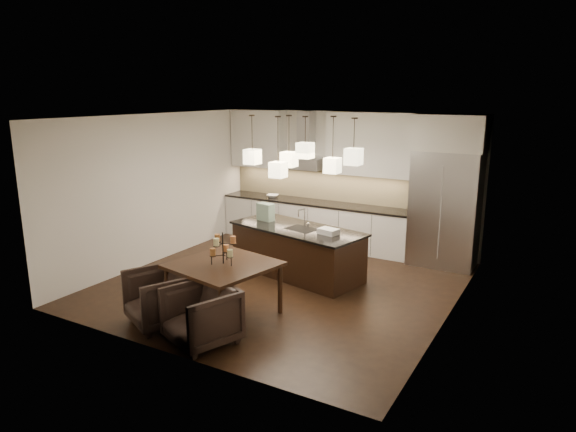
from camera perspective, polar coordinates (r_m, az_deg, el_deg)
The scene contains 37 objects.
floor at distance 8.81m, azimuth -0.65°, elevation -7.62°, with size 5.50×5.50×0.02m, color black.
ceiling at distance 8.22m, azimuth -0.70°, elevation 11.03°, with size 5.50×5.50×0.02m, color white.
wall_back at distance 10.83m, azimuth 6.73°, elevation 4.06°, with size 5.50×0.02×2.80m, color silver.
wall_front at distance 6.25m, azimuth -13.57°, elevation -3.32°, with size 5.50×0.02×2.80m, color silver.
wall_left at distance 10.05m, azimuth -14.40°, elevation 2.98°, with size 0.02×5.50×2.80m, color silver.
wall_right at distance 7.44m, azimuth 18.02°, elevation -0.92°, with size 0.02×5.50×2.80m, color silver.
refrigerator at distance 9.91m, azimuth 17.04°, elevation 0.74°, with size 1.20×0.72×2.15m, color #B7B7BA.
fridge_panel at distance 9.71m, azimuth 17.62°, elevation 8.82°, with size 1.26×0.72×0.65m, color silver.
lower_cabinets at distance 10.99m, azimuth 2.92°, elevation -0.84°, with size 4.21×0.62×0.88m, color silver.
countertop at distance 10.89m, azimuth 2.95°, elevation 1.50°, with size 4.21×0.66×0.04m, color black.
backsplash at distance 11.09m, azimuth 3.67°, elevation 3.48°, with size 4.21×0.02×0.63m, color beige.
upper_cab_left at distance 11.55m, azimuth -3.29°, elevation 8.59°, with size 1.25×0.35×1.25m, color silver.
upper_cab_right at distance 10.35m, azimuth 9.28°, elevation 7.86°, with size 1.86×0.35×1.25m, color silver.
hood_canopy at distance 10.93m, azimuth 1.71°, elevation 5.92°, with size 0.90×0.52×0.24m, color #B7B7BA.
hood_chimney at distance 10.96m, azimuth 2.01°, elevation 9.10°, with size 0.30×0.28×0.96m, color #B7B7BA.
fruit_bowl at distance 11.31m, azimuth -1.72°, elevation 2.24°, with size 0.26×0.26×0.06m, color silver.
island_body at distance 9.13m, azimuth 1.02°, elevation -4.03°, with size 2.35×0.94×0.83m, color black.
island_top at distance 9.00m, azimuth 1.03°, elevation -1.40°, with size 2.43×1.02×0.04m, color black.
faucet at distance 8.96m, azimuth 1.88°, elevation -0.17°, with size 0.09×0.23×0.36m, color silver, non-canonical shape.
tote_bag at distance 9.47m, azimuth -2.50°, elevation 0.46°, with size 0.32×0.17×0.32m, color #1D5228.
food_container at distance 8.60m, azimuth 4.52°, elevation -1.71°, with size 0.32×0.23×0.09m, color silver.
dining_table at distance 7.58m, azimuth -7.11°, elevation -8.06°, with size 1.31×1.31×0.79m, color black, non-canonical shape.
candelabra at distance 7.37m, azimuth -7.25°, elevation -3.55°, with size 0.38×0.38×0.46m, color black, non-canonical shape.
candle_a at distance 7.28m, azimuth -6.46°, elevation -4.11°, with size 0.08×0.08×0.10m, color beige.
candle_b at distance 7.52m, azimuth -6.90°, elevation -3.55°, with size 0.08×0.08×0.10m, color #C7743F.
candle_c at distance 7.36m, azimuth -8.35°, elevation -3.98°, with size 0.08×0.08×0.10m, color #AA6B34.
candle_d at distance 7.32m, azimuth -6.12°, elevation -2.64°, with size 0.08×0.08×0.10m, color #C7743F.
candle_e at distance 7.45m, azimuth -7.86°, elevation -2.40°, with size 0.08×0.08×0.10m, color #AA6B34.
candle_f at distance 7.24m, azimuth -7.97°, elevation -2.88°, with size 0.08×0.08×0.10m, color beige.
armchair_left at distance 7.46m, azimuth -14.00°, elevation -8.77°, with size 0.83×0.85×0.78m, color black.
armchair_right at distance 6.82m, azimuth -9.63°, elevation -10.85°, with size 0.81×0.83×0.76m, color black.
pendant_a at distance 9.03m, azimuth -3.97°, elevation 6.59°, with size 0.24×0.24×0.26m, color #F5E5AF.
pendant_b at distance 8.96m, azimuth 0.11°, elevation 6.31°, with size 0.24×0.24×0.26m, color #F5E5AF.
pendant_c at distance 8.59m, azimuth 1.92°, elevation 7.28°, with size 0.24×0.24×0.26m, color #F5E5AF.
pendant_d at distance 8.70m, azimuth 4.96°, elevation 5.61°, with size 0.24×0.24×0.26m, color #F5E5AF.
pendant_e at distance 8.11m, azimuth 7.29°, elevation 6.56°, with size 0.24×0.24×0.26m, color #F5E5AF.
pendant_f at distance 8.61m, azimuth -1.11°, elevation 5.16°, with size 0.24×0.24×0.26m, color #F5E5AF.
Camera 1 is at (4.15, -7.09, 3.18)m, focal length 32.00 mm.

